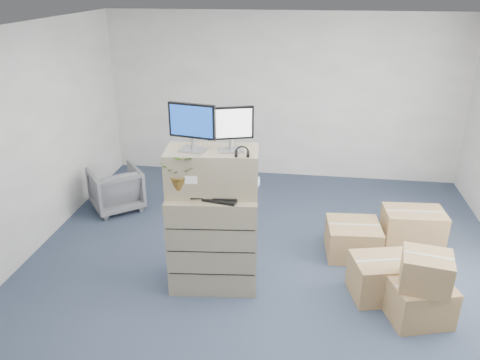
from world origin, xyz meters
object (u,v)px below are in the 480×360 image
(monitor_left, at_px, (192,125))
(monitor_right, at_px, (231,126))
(water_bottle, at_px, (223,180))
(filing_cabinet_lower, at_px, (214,239))
(potted_plant, at_px, (181,177))
(office_chair, at_px, (116,187))
(keyboard, at_px, (213,197))

(monitor_left, bearing_deg, monitor_right, 17.65)
(monitor_right, bearing_deg, water_bottle, 142.25)
(filing_cabinet_lower, xyz_separation_m, potted_plant, (-0.30, -0.12, 0.80))
(monitor_right, relative_size, water_bottle, 1.71)
(potted_plant, bearing_deg, water_bottle, 26.64)
(water_bottle, distance_m, office_chair, 2.66)
(filing_cabinet_lower, bearing_deg, water_bottle, 31.92)
(filing_cabinet_lower, relative_size, monitor_left, 2.24)
(monitor_left, xyz_separation_m, water_bottle, (0.29, 0.08, -0.63))
(monitor_left, xyz_separation_m, office_chair, (-1.65, 1.65, -1.55))
(water_bottle, bearing_deg, filing_cabinet_lower, -142.10)
(monitor_right, distance_m, water_bottle, 0.62)
(filing_cabinet_lower, distance_m, potted_plant, 0.87)
(water_bottle, distance_m, potted_plant, 0.46)
(keyboard, xyz_separation_m, water_bottle, (0.07, 0.18, 0.12))
(keyboard, distance_m, water_bottle, 0.23)
(filing_cabinet_lower, height_order, potted_plant, potted_plant)
(monitor_left, xyz_separation_m, keyboard, (0.22, -0.10, -0.76))
(monitor_right, height_order, potted_plant, monitor_right)
(water_bottle, bearing_deg, monitor_left, -164.16)
(monitor_left, relative_size, office_chair, 0.71)
(filing_cabinet_lower, xyz_separation_m, water_bottle, (0.10, 0.08, 0.71))
(keyboard, relative_size, office_chair, 0.77)
(office_chair, bearing_deg, keyboard, 98.41)
(keyboard, bearing_deg, water_bottle, 79.63)
(filing_cabinet_lower, relative_size, water_bottle, 4.15)
(filing_cabinet_lower, height_order, office_chair, filing_cabinet_lower)
(filing_cabinet_lower, height_order, water_bottle, water_bottle)
(potted_plant, bearing_deg, monitor_left, 47.17)
(office_chair, bearing_deg, monitor_left, 96.48)
(monitor_right, height_order, office_chair, monitor_right)
(monitor_right, distance_m, potted_plant, 0.74)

